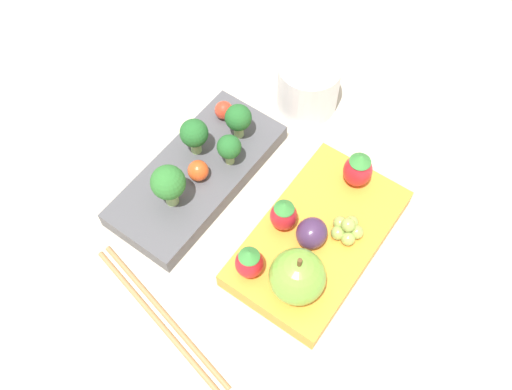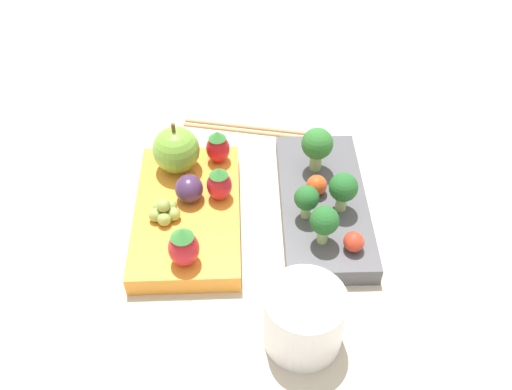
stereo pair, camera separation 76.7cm
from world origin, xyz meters
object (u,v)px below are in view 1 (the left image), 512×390
(bento_box_savoury, at_px, (198,175))
(strawberry_2, at_px, (358,169))
(cherry_tomato_1, at_px, (224,110))
(plum, at_px, (310,235))
(broccoli_floret_0, at_px, (168,183))
(broccoli_floret_2, at_px, (238,119))
(broccoli_floret_1, at_px, (194,134))
(bento_box_fruit, at_px, (318,238))
(strawberry_1, at_px, (285,212))
(grape_cluster, at_px, (347,229))
(drinking_cup, at_px, (308,86))
(broccoli_floret_3, at_px, (229,148))
(apple, at_px, (297,277))
(chopsticks_pair, at_px, (160,316))
(cherry_tomato_0, at_px, (200,168))
(strawberry_0, at_px, (249,262))

(bento_box_savoury, distance_m, strawberry_2, 0.19)
(cherry_tomato_1, height_order, plum, plum)
(broccoli_floret_0, relative_size, broccoli_floret_2, 1.21)
(cherry_tomato_1, bearing_deg, broccoli_floret_1, -177.57)
(bento_box_fruit, distance_m, strawberry_1, 0.05)
(bento_box_savoury, relative_size, grape_cluster, 6.42)
(grape_cluster, bearing_deg, cherry_tomato_1, 73.47)
(bento_box_fruit, relative_size, drinking_cup, 2.78)
(plum, height_order, drinking_cup, drinking_cup)
(broccoli_floret_2, relative_size, cherry_tomato_1, 2.12)
(strawberry_2, bearing_deg, bento_box_fruit, 179.67)
(bento_box_fruit, distance_m, plum, 0.03)
(broccoli_floret_3, distance_m, strawberry_2, 0.15)
(broccoli_floret_1, bearing_deg, strawberry_2, -69.69)
(broccoli_floret_0, xyz_separation_m, broccoli_floret_3, (0.08, -0.02, -0.01))
(apple, bearing_deg, broccoli_floret_0, 85.79)
(apple, bearing_deg, plum, 16.07)
(grape_cluster, bearing_deg, chopsticks_pair, 147.04)
(bento_box_fruit, bearing_deg, broccoli_floret_3, 79.83)
(bento_box_savoury, height_order, cherry_tomato_0, cherry_tomato_0)
(cherry_tomato_0, xyz_separation_m, cherry_tomato_1, (0.09, 0.03, -0.00))
(apple, relative_size, drinking_cup, 0.87)
(drinking_cup, bearing_deg, broccoli_floret_0, 168.84)
(broccoli_floret_3, height_order, drinking_cup, drinking_cup)
(broccoli_floret_1, height_order, broccoli_floret_3, broccoli_floret_1)
(apple, distance_m, chopsticks_pair, 0.15)
(strawberry_1, distance_m, chopsticks_pair, 0.17)
(strawberry_2, bearing_deg, drinking_cup, 53.11)
(broccoli_floret_1, bearing_deg, broccoli_floret_3, -78.07)
(broccoli_floret_0, relative_size, broccoli_floret_1, 1.16)
(strawberry_0, relative_size, strawberry_2, 0.91)
(bento_box_fruit, xyz_separation_m, broccoli_floret_2, (0.06, 0.15, 0.04))
(bento_box_savoury, distance_m, plum, 0.16)
(plum, bearing_deg, bento_box_savoury, 86.43)
(grape_cluster, bearing_deg, plum, 138.17)
(bento_box_savoury, distance_m, broccoli_floret_1, 0.05)
(strawberry_2, xyz_separation_m, grape_cluster, (-0.07, -0.02, -0.01))
(cherry_tomato_1, distance_m, chopsticks_pair, 0.26)
(broccoli_floret_0, relative_size, cherry_tomato_1, 2.57)
(broccoli_floret_0, xyz_separation_m, cherry_tomato_0, (0.05, -0.01, -0.03))
(broccoli_floret_3, xyz_separation_m, plum, (-0.04, -0.13, -0.01))
(broccoli_floret_3, relative_size, cherry_tomato_1, 1.89)
(chopsticks_pair, bearing_deg, broccoli_floret_0, 30.85)
(bento_box_fruit, distance_m, strawberry_2, 0.09)
(drinking_cup, bearing_deg, broccoli_floret_3, 171.66)
(broccoli_floret_3, xyz_separation_m, strawberry_1, (-0.03, -0.10, -0.00))
(broccoli_floret_2, relative_size, chopsticks_pair, 0.24)
(broccoli_floret_3, distance_m, strawberry_1, 0.10)
(bento_box_savoury, xyz_separation_m, plum, (-0.01, -0.16, 0.03))
(bento_box_savoury, bearing_deg, plum, -93.57)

